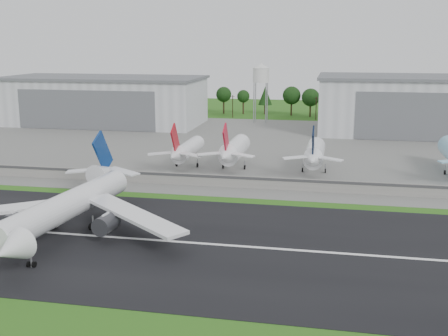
% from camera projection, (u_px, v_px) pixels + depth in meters
% --- Properties ---
extents(ground, '(600.00, 600.00, 0.00)m').
position_uv_depth(ground, '(153.00, 260.00, 104.83)').
color(ground, '#216016').
rests_on(ground, ground).
extents(runway, '(320.00, 60.00, 0.10)m').
position_uv_depth(runway, '(169.00, 241.00, 114.38)').
color(runway, black).
rests_on(runway, ground).
extents(runway_centerline, '(220.00, 1.00, 0.02)m').
position_uv_depth(runway_centerline, '(169.00, 241.00, 114.37)').
color(runway_centerline, white).
rests_on(runway_centerline, runway).
extents(apron, '(320.00, 150.00, 0.10)m').
position_uv_depth(apron, '(251.00, 146.00, 219.56)').
color(apron, slate).
rests_on(apron, ground).
extents(blast_fence, '(240.00, 0.61, 3.50)m').
position_uv_depth(blast_fence, '(215.00, 181.00, 157.01)').
color(blast_fence, gray).
rests_on(blast_fence, ground).
extents(hangar_west, '(97.00, 44.00, 23.20)m').
position_uv_depth(hangar_west, '(104.00, 100.00, 275.35)').
color(hangar_west, silver).
rests_on(hangar_west, ground).
extents(hangar_east, '(102.00, 47.00, 25.20)m').
position_uv_depth(hangar_east, '(436.00, 105.00, 245.32)').
color(hangar_east, silver).
rests_on(hangar_east, ground).
extents(water_tower, '(8.40, 8.40, 29.40)m').
position_uv_depth(water_tower, '(261.00, 73.00, 277.28)').
color(water_tower, '#99999E').
rests_on(water_tower, ground).
extents(utility_poles, '(230.00, 3.00, 12.00)m').
position_uv_depth(utility_poles, '(274.00, 119.00, 296.07)').
color(utility_poles, black).
rests_on(utility_poles, ground).
extents(treeline, '(320.00, 16.00, 22.00)m').
position_uv_depth(treeline, '(277.00, 115.00, 310.42)').
color(treeline, black).
rests_on(treeline, ground).
extents(main_airliner, '(56.98, 59.27, 18.17)m').
position_uv_depth(main_airliner, '(66.00, 213.00, 117.15)').
color(main_airliner, white).
rests_on(main_airliner, runway).
extents(ground_vehicle, '(5.94, 4.44, 1.50)m').
position_uv_depth(ground_vehicle, '(21.00, 231.00, 118.50)').
color(ground_vehicle, '#BDF01C').
rests_on(ground_vehicle, runway).
extents(parked_jet_red_a, '(7.36, 31.29, 16.35)m').
position_uv_depth(parked_jet_red_a, '(186.00, 150.00, 179.47)').
color(parked_jet_red_a, white).
rests_on(parked_jet_red_a, ground).
extents(parked_jet_red_b, '(7.36, 31.29, 16.87)m').
position_uv_depth(parked_jet_red_b, '(233.00, 150.00, 176.46)').
color(parked_jet_red_b, white).
rests_on(parked_jet_red_b, ground).
extents(parked_jet_navy, '(7.36, 31.29, 16.77)m').
position_uv_depth(parked_jet_navy, '(314.00, 154.00, 171.61)').
color(parked_jet_navy, white).
rests_on(parked_jet_navy, ground).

